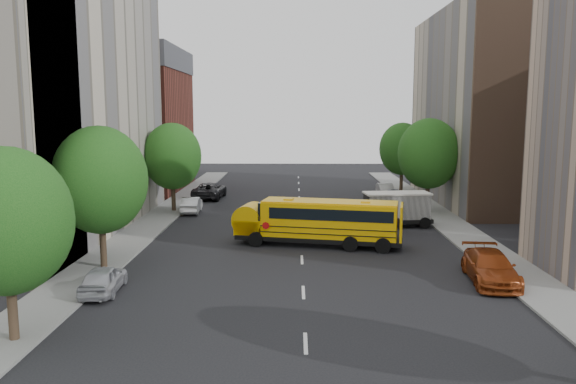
{
  "coord_description": "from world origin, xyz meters",
  "views": [
    {
      "loc": [
        -0.39,
        -34.05,
        8.61
      ],
      "look_at": [
        -0.87,
        2.0,
        3.46
      ],
      "focal_mm": 35.0,
      "sensor_mm": 36.0,
      "label": 1
    }
  ],
  "objects_px": {
    "street_tree_4": "(429,154)",
    "parked_car_0": "(103,279)",
    "street_tree_0": "(6,221)",
    "street_tree_2": "(172,156)",
    "parked_car_4": "(397,198)",
    "parked_car_5": "(385,190)",
    "parked_car_3": "(490,267)",
    "parked_car_2": "(209,190)",
    "school_bus": "(317,220)",
    "street_tree_5": "(402,149)",
    "safari_truck": "(391,209)",
    "parked_car_1": "(191,205)",
    "street_tree_1": "(100,180)"
  },
  "relations": [
    {
      "from": "parked_car_4",
      "to": "parked_car_5",
      "type": "bearing_deg",
      "value": 85.26
    },
    {
      "from": "street_tree_0",
      "to": "parked_car_3",
      "type": "relative_size",
      "value": 1.38
    },
    {
      "from": "street_tree_0",
      "to": "street_tree_5",
      "type": "height_order",
      "value": "street_tree_5"
    },
    {
      "from": "parked_car_1",
      "to": "parked_car_4",
      "type": "relative_size",
      "value": 0.9
    },
    {
      "from": "street_tree_4",
      "to": "parked_car_4",
      "type": "height_order",
      "value": "street_tree_4"
    },
    {
      "from": "street_tree_5",
      "to": "parked_car_3",
      "type": "distance_m",
      "value": 32.48
    },
    {
      "from": "school_bus",
      "to": "street_tree_4",
      "type": "bearing_deg",
      "value": 62.67
    },
    {
      "from": "street_tree_1",
      "to": "parked_car_1",
      "type": "height_order",
      "value": "street_tree_1"
    },
    {
      "from": "school_bus",
      "to": "parked_car_5",
      "type": "distance_m",
      "value": 22.47
    },
    {
      "from": "street_tree_1",
      "to": "school_bus",
      "type": "distance_m",
      "value": 13.7
    },
    {
      "from": "street_tree_2",
      "to": "parked_car_3",
      "type": "relative_size",
      "value": 1.44
    },
    {
      "from": "parked_car_3",
      "to": "street_tree_1",
      "type": "bearing_deg",
      "value": 179.06
    },
    {
      "from": "street_tree_1",
      "to": "parked_car_2",
      "type": "height_order",
      "value": "street_tree_1"
    },
    {
      "from": "parked_car_3",
      "to": "parked_car_5",
      "type": "bearing_deg",
      "value": 96.67
    },
    {
      "from": "street_tree_5",
      "to": "parked_car_0",
      "type": "xyz_separation_m",
      "value": [
        -20.6,
        -34.15,
        -4.03
      ]
    },
    {
      "from": "street_tree_0",
      "to": "parked_car_1",
      "type": "xyz_separation_m",
      "value": [
        1.65,
        27.5,
        -3.95
      ]
    },
    {
      "from": "school_bus",
      "to": "parked_car_3",
      "type": "xyz_separation_m",
      "value": [
        8.51,
        -7.9,
        -0.91
      ]
    },
    {
      "from": "parked_car_0",
      "to": "parked_car_5",
      "type": "bearing_deg",
      "value": -123.96
    },
    {
      "from": "parked_car_3",
      "to": "street_tree_2",
      "type": "bearing_deg",
      "value": 140.67
    },
    {
      "from": "safari_truck",
      "to": "parked_car_5",
      "type": "distance_m",
      "value": 15.13
    },
    {
      "from": "parked_car_1",
      "to": "parked_car_3",
      "type": "bearing_deg",
      "value": 130.65
    },
    {
      "from": "street_tree_0",
      "to": "safari_truck",
      "type": "xyz_separation_m",
      "value": [
        17.82,
        21.76,
        -3.26
      ]
    },
    {
      "from": "street_tree_4",
      "to": "parked_car_3",
      "type": "relative_size",
      "value": 1.51
    },
    {
      "from": "street_tree_2",
      "to": "school_bus",
      "type": "relative_size",
      "value": 0.7
    },
    {
      "from": "street_tree_0",
      "to": "street_tree_2",
      "type": "bearing_deg",
      "value": 90.0
    },
    {
      "from": "safari_truck",
      "to": "street_tree_5",
      "type": "bearing_deg",
      "value": 70.45
    },
    {
      "from": "street_tree_0",
      "to": "street_tree_5",
      "type": "relative_size",
      "value": 0.99
    },
    {
      "from": "parked_car_2",
      "to": "parked_car_3",
      "type": "bearing_deg",
      "value": 127.32
    },
    {
      "from": "street_tree_2",
      "to": "safari_truck",
      "type": "distance_m",
      "value": 19.19
    },
    {
      "from": "parked_car_5",
      "to": "street_tree_5",
      "type": "bearing_deg",
      "value": 54.58
    },
    {
      "from": "street_tree_4",
      "to": "parked_car_4",
      "type": "bearing_deg",
      "value": 125.87
    },
    {
      "from": "street_tree_1",
      "to": "school_bus",
      "type": "relative_size",
      "value": 0.72
    },
    {
      "from": "safari_truck",
      "to": "parked_car_1",
      "type": "xyz_separation_m",
      "value": [
        -16.17,
        5.74,
        -0.7
      ]
    },
    {
      "from": "parked_car_2",
      "to": "parked_car_5",
      "type": "xyz_separation_m",
      "value": [
        17.83,
        1.13,
        -0.12
      ]
    },
    {
      "from": "street_tree_0",
      "to": "parked_car_5",
      "type": "relative_size",
      "value": 1.78
    },
    {
      "from": "street_tree_4",
      "to": "safari_truck",
      "type": "relative_size",
      "value": 1.28
    },
    {
      "from": "parked_car_5",
      "to": "parked_car_2",
      "type": "bearing_deg",
      "value": -177.74
    },
    {
      "from": "parked_car_1",
      "to": "street_tree_5",
      "type": "bearing_deg",
      "value": -151.58
    },
    {
      "from": "street_tree_2",
      "to": "parked_car_0",
      "type": "height_order",
      "value": "street_tree_2"
    },
    {
      "from": "school_bus",
      "to": "parked_car_5",
      "type": "height_order",
      "value": "school_bus"
    },
    {
      "from": "parked_car_1",
      "to": "parked_car_5",
      "type": "height_order",
      "value": "parked_car_1"
    },
    {
      "from": "safari_truck",
      "to": "parked_car_3",
      "type": "bearing_deg",
      "value": -85.62
    },
    {
      "from": "street_tree_4",
      "to": "parked_car_0",
      "type": "bearing_deg",
      "value": -132.92
    },
    {
      "from": "street_tree_5",
      "to": "parked_car_4",
      "type": "relative_size",
      "value": 1.61
    },
    {
      "from": "parked_car_4",
      "to": "parked_car_5",
      "type": "relative_size",
      "value": 1.12
    },
    {
      "from": "school_bus",
      "to": "street_tree_0",
      "type": "bearing_deg",
      "value": -115.8
    },
    {
      "from": "parked_car_3",
      "to": "school_bus",
      "type": "bearing_deg",
      "value": 142.35
    },
    {
      "from": "street_tree_5",
      "to": "safari_truck",
      "type": "bearing_deg",
      "value": -102.91
    },
    {
      "from": "school_bus",
      "to": "parked_car_3",
      "type": "height_order",
      "value": "school_bus"
    },
    {
      "from": "parked_car_3",
      "to": "parked_car_4",
      "type": "height_order",
      "value": "parked_car_4"
    }
  ]
}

